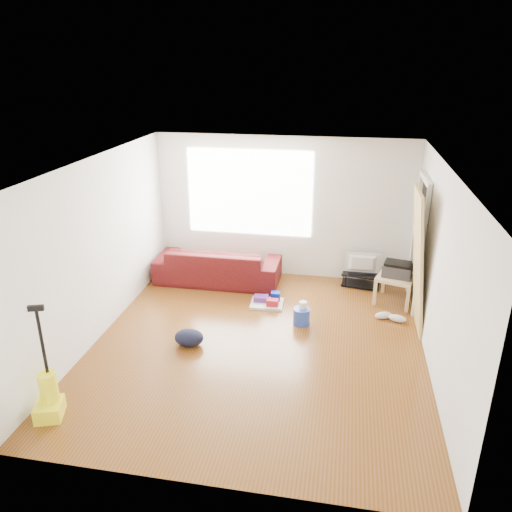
% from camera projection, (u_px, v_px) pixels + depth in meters
% --- Properties ---
extents(room, '(4.51, 5.01, 2.51)m').
position_uv_depth(room, '(265.00, 257.00, 6.58)').
color(room, '#55340D').
rests_on(room, ground).
extents(sofa, '(2.16, 0.85, 0.63)m').
position_uv_depth(sofa, '(218.00, 281.00, 8.88)').
color(sofa, '#3A070E').
rests_on(sofa, ground).
extents(tv_stand, '(0.68, 0.46, 0.23)m').
position_uv_depth(tv_stand, '(361.00, 279.00, 8.66)').
color(tv_stand, black).
rests_on(tv_stand, ground).
extents(tv, '(0.61, 0.08, 0.35)m').
position_uv_depth(tv, '(362.00, 264.00, 8.55)').
color(tv, black).
rests_on(tv, tv_stand).
extents(side_table, '(0.71, 0.71, 0.46)m').
position_uv_depth(side_table, '(396.00, 280.00, 7.99)').
color(side_table, tan).
rests_on(side_table, ground).
extents(printer, '(0.50, 0.42, 0.23)m').
position_uv_depth(printer, '(397.00, 269.00, 7.92)').
color(printer, '#2D2D33').
rests_on(printer, side_table).
extents(bucket, '(0.26, 0.26, 0.25)m').
position_uv_depth(bucket, '(301.00, 324.00, 7.46)').
color(bucket, '#223EA6').
rests_on(bucket, ground).
extents(toilet_paper, '(0.12, 0.12, 0.11)m').
position_uv_depth(toilet_paper, '(303.00, 312.00, 7.41)').
color(toilet_paper, white).
rests_on(toilet_paper, bucket).
extents(cleaning_tray, '(0.54, 0.44, 0.19)m').
position_uv_depth(cleaning_tray, '(268.00, 301.00, 8.02)').
color(cleaning_tray, silver).
rests_on(cleaning_tray, ground).
extents(backpack, '(0.41, 0.33, 0.22)m').
position_uv_depth(backpack, '(189.00, 345.00, 6.91)').
color(backpack, '#151835').
rests_on(backpack, ground).
extents(sneakers, '(0.49, 0.25, 0.11)m').
position_uv_depth(sneakers, '(390.00, 317.00, 7.54)').
color(sneakers, silver).
rests_on(sneakers, ground).
extents(vacuum, '(0.37, 0.39, 1.34)m').
position_uv_depth(vacuum, '(49.00, 396.00, 5.47)').
color(vacuum, yellow).
rests_on(vacuum, ground).
extents(door_panel, '(0.26, 0.83, 2.06)m').
position_uv_depth(door_panel, '(410.00, 326.00, 7.40)').
color(door_panel, tan).
rests_on(door_panel, ground).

